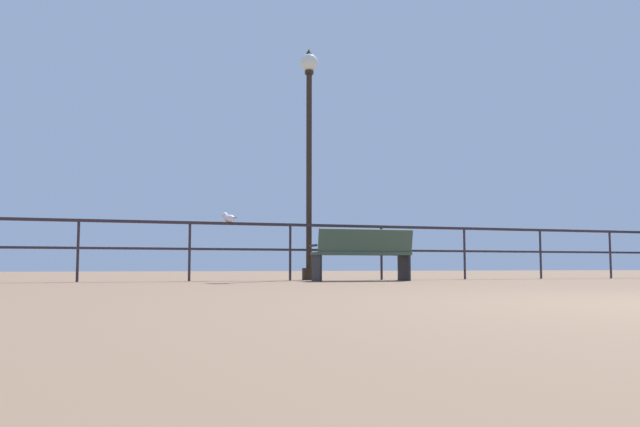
% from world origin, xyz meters
% --- Properties ---
extents(pier_railing, '(23.12, 0.05, 1.02)m').
position_xyz_m(pier_railing, '(0.00, 8.22, 0.75)').
color(pier_railing, '#2D2227').
rests_on(pier_railing, ground_plane).
extents(bench_near_left, '(1.70, 0.72, 0.88)m').
position_xyz_m(bench_near_left, '(0.17, 7.38, 0.50)').
color(bench_near_left, '#374B3A').
rests_on(bench_near_left, ground_plane).
extents(lamppost_center, '(0.33, 0.33, 4.36)m').
position_xyz_m(lamppost_center, '(-0.46, 8.48, 2.63)').
color(lamppost_center, black).
rests_on(lamppost_center, ground_plane).
extents(seagull_on_rail, '(0.26, 0.33, 0.17)m').
position_xyz_m(seagull_on_rail, '(-2.00, 8.24, 1.09)').
color(seagull_on_rail, white).
rests_on(seagull_on_rail, pier_railing).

